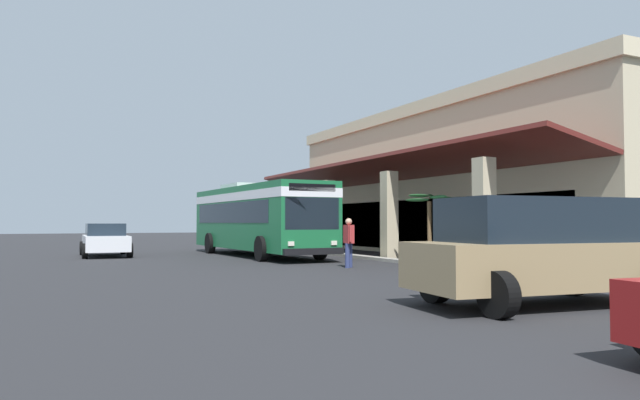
{
  "coord_description": "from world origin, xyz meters",
  "views": [
    {
      "loc": [
        26.24,
        -9.47,
        1.53
      ],
      "look_at": [
        3.06,
        1.57,
        2.5
      ],
      "focal_mm": 33.01,
      "sensor_mm": 36.0,
      "label": 1
    }
  ],
  "objects_px": {
    "transit_bus": "(257,215)",
    "parked_suv_tan": "(538,250)",
    "potted_palm": "(430,247)",
    "parked_sedan_white": "(105,239)",
    "pedestrian": "(349,240)"
  },
  "relations": [
    {
      "from": "parked_suv_tan",
      "to": "potted_palm",
      "type": "distance_m",
      "value": 11.29
    },
    {
      "from": "pedestrian",
      "to": "transit_bus",
      "type": "bearing_deg",
      "value": -176.59
    },
    {
      "from": "parked_sedan_white",
      "to": "transit_bus",
      "type": "bearing_deg",
      "value": 67.09
    },
    {
      "from": "parked_suv_tan",
      "to": "parked_sedan_white",
      "type": "height_order",
      "value": "parked_suv_tan"
    },
    {
      "from": "potted_palm",
      "to": "transit_bus",
      "type": "bearing_deg",
      "value": -149.11
    },
    {
      "from": "potted_palm",
      "to": "parked_sedan_white",
      "type": "bearing_deg",
      "value": -132.93
    },
    {
      "from": "pedestrian",
      "to": "potted_palm",
      "type": "xyz_separation_m",
      "value": [
        -0.71,
        3.83,
        -0.32
      ]
    },
    {
      "from": "potted_palm",
      "to": "parked_suv_tan",
      "type": "bearing_deg",
      "value": -25.98
    },
    {
      "from": "transit_bus",
      "to": "parked_sedan_white",
      "type": "distance_m",
      "value": 6.9
    },
    {
      "from": "parked_suv_tan",
      "to": "potted_palm",
      "type": "relative_size",
      "value": 1.89
    },
    {
      "from": "parked_sedan_white",
      "to": "pedestrian",
      "type": "xyz_separation_m",
      "value": [
        10.55,
        6.74,
        0.18
      ]
    },
    {
      "from": "transit_bus",
      "to": "parked_suv_tan",
      "type": "xyz_separation_m",
      "value": [
        17.33,
        -0.64,
        -0.84
      ]
    },
    {
      "from": "parked_sedan_white",
      "to": "pedestrian",
      "type": "height_order",
      "value": "pedestrian"
    },
    {
      "from": "parked_suv_tan",
      "to": "potted_palm",
      "type": "bearing_deg",
      "value": 154.02
    },
    {
      "from": "transit_bus",
      "to": "parked_suv_tan",
      "type": "bearing_deg",
      "value": -2.13
    }
  ]
}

